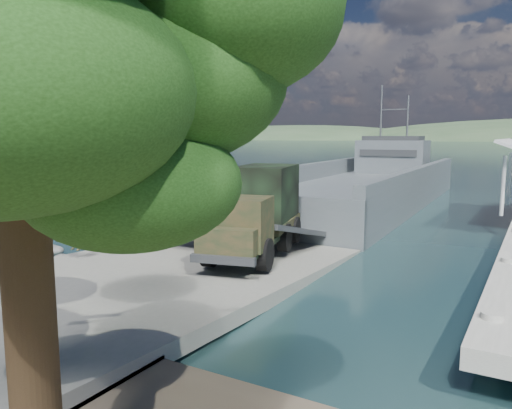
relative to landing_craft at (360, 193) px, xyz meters
The scene contains 7 objects.
ground 23.70m from the landing_craft, 89.46° to the right, with size 1400.00×1400.00×0.00m, color #18383B.
boat_ramp 24.69m from the landing_craft, 89.48° to the right, with size 10.00×18.00×0.50m, color gray.
shoreline_rocks 23.95m from the landing_craft, 104.46° to the right, with size 3.20×5.60×0.90m, color #575654, non-canonical shape.
landing_craft is the anchor object (origin of this frame).
military_truck 20.07m from the landing_craft, 84.08° to the right, with size 4.12×8.13×3.62m.
soldier 24.92m from the landing_craft, 98.37° to the right, with size 0.65×0.43×1.78m, color #1D2F1A.
overhang_tree 34.58m from the landing_craft, 79.37° to the right, with size 8.11×7.47×7.36m.
Camera 1 is at (12.19, -14.28, 5.45)m, focal length 35.00 mm.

